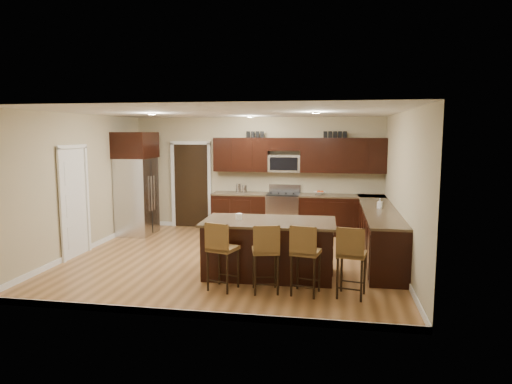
% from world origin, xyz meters
% --- Properties ---
extents(floor, '(6.00, 6.00, 0.00)m').
position_xyz_m(floor, '(0.00, 0.00, 0.00)').
color(floor, '#A06E3F').
rests_on(floor, ground).
extents(ceiling, '(6.00, 6.00, 0.00)m').
position_xyz_m(ceiling, '(0.00, 0.00, 2.70)').
color(ceiling, silver).
rests_on(ceiling, wall_back).
extents(wall_back, '(6.00, 0.00, 6.00)m').
position_xyz_m(wall_back, '(0.00, 2.75, 1.35)').
color(wall_back, tan).
rests_on(wall_back, floor).
extents(wall_left, '(0.00, 5.50, 5.50)m').
position_xyz_m(wall_left, '(-3.00, 0.00, 1.35)').
color(wall_left, tan).
rests_on(wall_left, floor).
extents(wall_right, '(0.00, 5.50, 5.50)m').
position_xyz_m(wall_right, '(3.00, 0.00, 1.35)').
color(wall_right, tan).
rests_on(wall_right, floor).
extents(base_cabinets, '(4.02, 3.96, 0.92)m').
position_xyz_m(base_cabinets, '(1.90, 1.45, 0.46)').
color(base_cabinets, black).
rests_on(base_cabinets, floor).
extents(upper_cabinets, '(4.00, 0.33, 0.80)m').
position_xyz_m(upper_cabinets, '(1.04, 2.58, 1.84)').
color(upper_cabinets, black).
rests_on(upper_cabinets, wall_back).
extents(range, '(0.76, 0.64, 1.11)m').
position_xyz_m(range, '(0.68, 2.45, 0.47)').
color(range, silver).
rests_on(range, floor).
extents(microwave, '(0.76, 0.31, 0.40)m').
position_xyz_m(microwave, '(0.68, 2.60, 1.62)').
color(microwave, silver).
rests_on(microwave, upper_cabinets).
extents(doorway, '(0.85, 0.03, 2.06)m').
position_xyz_m(doorway, '(-1.65, 2.73, 1.03)').
color(doorway, black).
rests_on(doorway, floor).
extents(pantry_door, '(0.03, 0.80, 2.04)m').
position_xyz_m(pantry_door, '(-2.98, -0.30, 1.02)').
color(pantry_door, white).
rests_on(pantry_door, floor).
extents(letter_decor, '(2.20, 0.03, 0.15)m').
position_xyz_m(letter_decor, '(0.90, 2.58, 2.29)').
color(letter_decor, black).
rests_on(letter_decor, upper_cabinets).
extents(island, '(2.17, 1.17, 0.92)m').
position_xyz_m(island, '(0.81, -0.85, 0.43)').
color(island, black).
rests_on(island, floor).
extents(stool_left, '(0.48, 0.48, 1.04)m').
position_xyz_m(stool_left, '(0.21, -1.68, 0.65)').
color(stool_left, brown).
rests_on(stool_left, floor).
extents(stool_mid, '(0.46, 0.46, 1.03)m').
position_xyz_m(stool_mid, '(0.88, -1.68, 0.64)').
color(stool_mid, brown).
rests_on(stool_mid, floor).
extents(stool_right, '(0.45, 0.45, 1.04)m').
position_xyz_m(stool_right, '(1.45, -1.69, 0.65)').
color(stool_right, brown).
rests_on(stool_right, floor).
extents(refrigerator, '(0.79, 0.94, 2.35)m').
position_xyz_m(refrigerator, '(-2.62, 1.69, 1.21)').
color(refrigerator, silver).
rests_on(refrigerator, floor).
extents(floor_mat, '(1.05, 0.87, 0.01)m').
position_xyz_m(floor_mat, '(-0.19, 1.84, 0.01)').
color(floor_mat, brown).
rests_on(floor_mat, floor).
extents(fruit_bowl, '(0.31, 0.31, 0.07)m').
position_xyz_m(fruit_bowl, '(1.52, 2.45, 0.96)').
color(fruit_bowl, silver).
rests_on(fruit_bowl, base_cabinets).
extents(soap_bottle, '(0.11, 0.11, 0.19)m').
position_xyz_m(soap_bottle, '(2.70, 0.70, 1.01)').
color(soap_bottle, '#B2B2B2').
rests_on(soap_bottle, base_cabinets).
extents(canister_tall, '(0.12, 0.12, 0.21)m').
position_xyz_m(canister_tall, '(-0.39, 2.45, 1.03)').
color(canister_tall, silver).
rests_on(canister_tall, base_cabinets).
extents(canister_short, '(0.11, 0.11, 0.18)m').
position_xyz_m(canister_short, '(-0.25, 2.45, 1.01)').
color(canister_short, silver).
rests_on(canister_short, base_cabinets).
extents(island_jar, '(0.10, 0.10, 0.10)m').
position_xyz_m(island_jar, '(0.31, -0.85, 0.97)').
color(island_jar, white).
rests_on(island_jar, island).
extents(stool_extra, '(0.45, 0.45, 1.04)m').
position_xyz_m(stool_extra, '(2.10, -1.69, 0.65)').
color(stool_extra, brown).
rests_on(stool_extra, floor).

